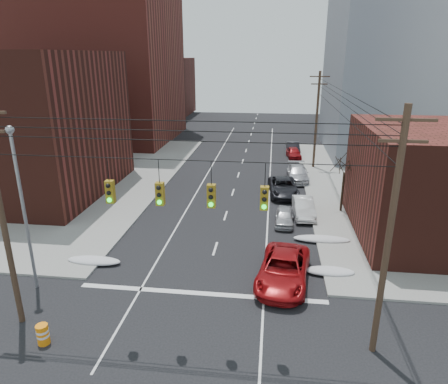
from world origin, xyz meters
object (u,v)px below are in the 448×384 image
(parked_car_a, at_px, (284,217))
(parked_car_e, at_px, (294,153))
(red_pickup, at_px, (284,269))
(lot_car_b, at_px, (112,162))
(lot_car_a, at_px, (83,178))
(lot_car_d, at_px, (50,172))
(parked_car_f, at_px, (293,148))
(parked_car_d, at_px, (298,173))
(parked_car_c, at_px, (283,187))
(lot_car_c, at_px, (29,195))
(construction_barrel, at_px, (43,334))
(parked_car_b, at_px, (304,207))

(parked_car_a, xyz_separation_m, parked_car_e, (1.60, 21.57, 0.08))
(red_pickup, bearing_deg, lot_car_b, 138.57)
(lot_car_a, height_order, lot_car_d, lot_car_a)
(lot_car_a, bearing_deg, parked_car_f, -45.48)
(red_pickup, distance_m, lot_car_a, 25.47)
(red_pickup, relative_size, parked_car_d, 1.14)
(parked_car_e, xyz_separation_m, lot_car_d, (-26.23, -12.66, 0.11))
(parked_car_c, xyz_separation_m, parked_car_d, (1.60, 4.91, -0.01))
(lot_car_c, bearing_deg, construction_barrel, -123.01)
(parked_car_b, distance_m, parked_car_c, 5.31)
(red_pickup, bearing_deg, lot_car_c, 163.19)
(parked_car_a, xyz_separation_m, parked_car_c, (0.00, 6.95, 0.17))
(parked_car_e, relative_size, lot_car_d, 1.05)
(parked_car_f, height_order, lot_car_c, lot_car_c)
(parked_car_a, relative_size, lot_car_d, 0.94)
(construction_barrel, bearing_deg, lot_car_c, 123.35)
(red_pickup, height_order, lot_car_c, lot_car_c)
(parked_car_b, bearing_deg, parked_car_a, -133.18)
(lot_car_a, distance_m, lot_car_d, 4.79)
(parked_car_a, relative_size, parked_car_c, 0.64)
(parked_car_d, bearing_deg, lot_car_b, 173.26)
(parked_car_e, bearing_deg, lot_car_b, -167.22)
(parked_car_c, distance_m, lot_car_c, 23.00)
(parked_car_a, distance_m, parked_car_e, 21.63)
(construction_barrel, bearing_deg, red_pickup, 31.17)
(parked_car_a, relative_size, construction_barrel, 3.63)
(parked_car_b, bearing_deg, parked_car_f, 87.21)
(parked_car_c, distance_m, construction_barrel, 24.98)
(parked_car_f, xyz_separation_m, lot_car_a, (-21.74, -16.82, 0.11))
(parked_car_b, distance_m, lot_car_d, 27.16)
(lot_car_b, bearing_deg, parked_car_a, -140.64)
(lot_car_b, bearing_deg, lot_car_a, 161.54)
(lot_car_c, height_order, lot_car_d, lot_car_c)
(parked_car_c, bearing_deg, lot_car_c, -171.30)
(parked_car_b, height_order, lot_car_c, lot_car_c)
(parked_car_c, bearing_deg, parked_car_b, -77.65)
(parked_car_b, bearing_deg, lot_car_b, 147.80)
(red_pickup, distance_m, lot_car_c, 24.28)
(parked_car_f, height_order, lot_car_a, lot_car_a)
(parked_car_b, height_order, construction_barrel, parked_car_b)
(parked_car_a, relative_size, parked_car_e, 0.89)
(parked_car_b, height_order, parked_car_e, parked_car_b)
(red_pickup, xyz_separation_m, parked_car_e, (1.83, 30.20, -0.15))
(parked_car_c, xyz_separation_m, lot_car_d, (-24.63, 1.96, 0.03))
(red_pickup, bearing_deg, lot_car_a, 149.08)
(lot_car_a, bearing_deg, red_pickup, -121.79)
(parked_car_e, xyz_separation_m, lot_car_a, (-21.74, -14.32, 0.18))
(parked_car_e, bearing_deg, parked_car_b, -96.85)
(parked_car_a, xyz_separation_m, parked_car_d, (1.60, 11.85, 0.16))
(parked_car_d, distance_m, lot_car_a, 22.22)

